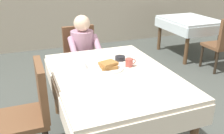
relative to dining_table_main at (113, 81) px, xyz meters
The scene contains 15 objects.
dining_table_main is the anchor object (origin of this frame).
chair_diner 1.18m from the dining_table_main, 91.49° to the left, with size 0.44×0.45×0.93m.
diner_person 1.01m from the dining_table_main, 91.71° to the left, with size 0.40×0.43×1.12m.
chair_left_side 0.78m from the dining_table_main, behind, with size 0.45×0.44×0.93m.
plate_breakfast 0.14m from the dining_table_main, 89.59° to the left, with size 0.28×0.28×0.02m, color white.
breakfast_stack 0.17m from the dining_table_main, 95.68° to the left, with size 0.19×0.17×0.06m.
cup_coffee 0.27m from the dining_table_main, 24.63° to the left, with size 0.11×0.08×0.08m.
bowl_butter 0.37m from the dining_table_main, 56.62° to the left, with size 0.11×0.11×0.04m, color black.
syrup_pitcher 0.34m from the dining_table_main, 135.76° to the left, with size 0.08×0.08×0.07m.
fork_left_of_plate 0.23m from the dining_table_main, 156.27° to the left, with size 0.18×0.01×0.01m, color silver.
knife_right_of_plate 0.23m from the dining_table_main, 23.57° to the left, with size 0.20×0.01×0.01m, color silver.
spoon_near_edge 0.22m from the dining_table_main, 86.70° to the right, with size 0.15×0.01×0.01m, color silver.
napkin_folded 0.30m from the dining_table_main, 166.28° to the right, with size 0.17×0.12×0.01m, color white.
background_table_far 3.08m from the dining_table_main, 39.37° to the left, with size 0.92×1.12×0.74m.
background_chair_empty 2.59m from the dining_table_main, 22.88° to the left, with size 0.44×0.45×0.93m.
Camera 1 is at (-0.77, -1.99, 1.68)m, focal length 39.02 mm.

